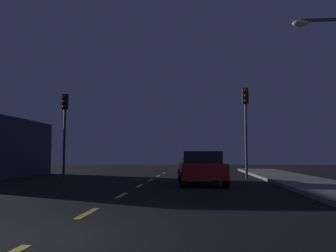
% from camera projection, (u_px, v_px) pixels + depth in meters
% --- Properties ---
extents(ground_plane, '(80.00, 80.00, 0.00)m').
position_uv_depth(ground_plane, '(125.00, 193.00, 12.78)').
color(ground_plane, black).
extents(lane_stripe_second, '(0.16, 1.60, 0.01)m').
position_uv_depth(lane_stripe_second, '(88.00, 213.00, 8.41)').
color(lane_stripe_second, '#EACC4C').
rests_on(lane_stripe_second, ground_plane).
extents(lane_stripe_third, '(0.16, 1.60, 0.01)m').
position_uv_depth(lane_stripe_third, '(122.00, 195.00, 12.19)').
color(lane_stripe_third, '#EACC4C').
rests_on(lane_stripe_third, ground_plane).
extents(lane_stripe_fourth, '(0.16, 1.60, 0.01)m').
position_uv_depth(lane_stripe_fourth, '(140.00, 186.00, 15.96)').
color(lane_stripe_fourth, '#EACC4C').
rests_on(lane_stripe_fourth, ground_plane).
extents(lane_stripe_fifth, '(0.16, 1.60, 0.01)m').
position_uv_depth(lane_stripe_fifth, '(151.00, 180.00, 19.74)').
color(lane_stripe_fifth, '#EACC4C').
rests_on(lane_stripe_fifth, ground_plane).
extents(lane_stripe_sixth, '(0.16, 1.60, 0.01)m').
position_uv_depth(lane_stripe_sixth, '(158.00, 176.00, 23.52)').
color(lane_stripe_sixth, '#EACC4C').
rests_on(lane_stripe_sixth, ground_plane).
extents(lane_stripe_seventh, '(0.16, 1.60, 0.01)m').
position_uv_depth(lane_stripe_seventh, '(164.00, 173.00, 27.29)').
color(lane_stripe_seventh, '#EACC4C').
rests_on(lane_stripe_seventh, ground_plane).
extents(traffic_signal_left, '(0.32, 0.38, 4.91)m').
position_uv_depth(traffic_signal_left, '(65.00, 119.00, 21.57)').
color(traffic_signal_left, '#2D2D30').
rests_on(traffic_signal_left, ground_plane).
extents(traffic_signal_right, '(0.32, 0.38, 5.12)m').
position_uv_depth(traffic_signal_right, '(246.00, 115.00, 20.74)').
color(traffic_signal_right, '#4C4C51').
rests_on(traffic_signal_right, ground_plane).
extents(car_stopped_ahead, '(2.29, 4.49, 1.50)m').
position_uv_depth(car_stopped_ahead, '(201.00, 167.00, 16.73)').
color(car_stopped_ahead, '#B21919').
rests_on(car_stopped_ahead, ground_plane).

